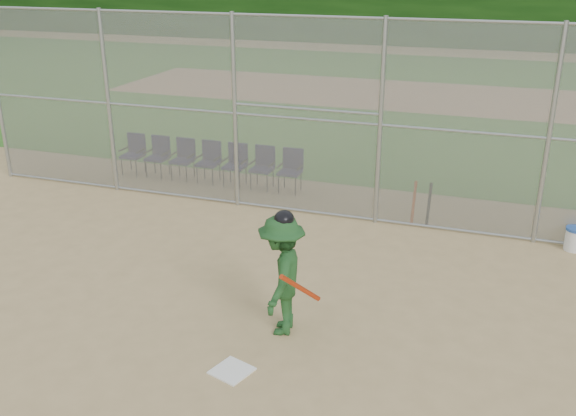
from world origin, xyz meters
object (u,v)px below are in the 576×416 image
(home_plate, at_px, (232,371))
(batter_at_plate, at_px, (282,274))
(water_cooler, at_px, (574,239))
(chair_0, at_px, (133,155))

(home_plate, relative_size, batter_at_plate, 0.25)
(home_plate, xyz_separation_m, batter_at_plate, (0.28, 1.14, 0.88))
(batter_at_plate, bearing_deg, water_cooler, 45.94)
(home_plate, height_order, water_cooler, water_cooler)
(batter_at_plate, bearing_deg, home_plate, -103.88)
(home_plate, xyz_separation_m, water_cooler, (4.40, 5.40, 0.21))
(chair_0, bearing_deg, home_plate, -50.41)
(water_cooler, height_order, chair_0, chair_0)
(home_plate, height_order, chair_0, chair_0)
(home_plate, relative_size, water_cooler, 1.05)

